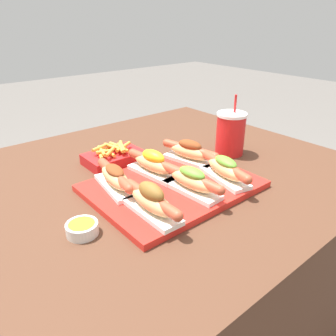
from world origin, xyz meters
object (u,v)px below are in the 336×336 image
at_px(serving_tray, 173,186).
at_px(hot_dog_5, 190,152).
at_px(hot_dog_2, 225,169).
at_px(hot_dog_3, 115,177).
at_px(sauce_bowl, 82,228).
at_px(drink_cup, 230,134).
at_px(hot_dog_0, 152,201).
at_px(hot_dog_4, 153,164).
at_px(hot_dog_1, 192,180).
at_px(fries_basket, 114,157).

height_order(serving_tray, hot_dog_5, hot_dog_5).
height_order(hot_dog_2, hot_dog_3, hot_dog_2).
distance_m(sauce_bowl, drink_cup, 0.62).
distance_m(serving_tray, hot_dog_0, 0.17).
distance_m(hot_dog_0, hot_dog_4, 0.21).
bearing_deg(hot_dog_1, hot_dog_0, -173.41).
relative_size(serving_tray, fries_basket, 2.40).
relative_size(hot_dog_5, drink_cup, 1.01).
bearing_deg(drink_cup, fries_basket, 151.58).
bearing_deg(hot_dog_1, sauce_bowl, 172.66).
bearing_deg(sauce_bowl, drink_cup, 9.36).
distance_m(hot_dog_1, fries_basket, 0.34).
bearing_deg(hot_dog_3, drink_cup, -0.75).
bearing_deg(serving_tray, hot_dog_3, 150.77).
relative_size(hot_dog_2, hot_dog_5, 1.00).
distance_m(serving_tray, hot_dog_1, 0.08).
bearing_deg(serving_tray, sauce_bowl, -174.05).
xyz_separation_m(hot_dog_1, hot_dog_4, (-0.01, 0.15, 0.00)).
xyz_separation_m(serving_tray, hot_dog_0, (-0.14, -0.09, 0.04)).
relative_size(hot_dog_0, hot_dog_3, 1.01).
height_order(hot_dog_2, sauce_bowl, hot_dog_2).
distance_m(hot_dog_2, hot_dog_4, 0.21).
distance_m(hot_dog_0, hot_dog_2, 0.27).
xyz_separation_m(hot_dog_1, hot_dog_3, (-0.15, 0.15, -0.00)).
bearing_deg(serving_tray, hot_dog_5, 29.74).
bearing_deg(hot_dog_3, hot_dog_1, -45.10).
relative_size(hot_dog_2, hot_dog_4, 0.99).
distance_m(hot_dog_3, fries_basket, 0.22).
xyz_separation_m(hot_dog_3, sauce_bowl, (-0.15, -0.11, -0.04)).
height_order(hot_dog_1, sauce_bowl, hot_dog_1).
distance_m(hot_dog_2, hot_dog_3, 0.31).
distance_m(hot_dog_2, fries_basket, 0.38).
bearing_deg(hot_dog_0, drink_cup, 18.76).
bearing_deg(hot_dog_5, hot_dog_2, -93.62).
bearing_deg(hot_dog_1, hot_dog_5, 48.39).
xyz_separation_m(sauce_bowl, fries_basket, (0.26, 0.29, 0.01)).
relative_size(serving_tray, sauce_bowl, 6.18).
relative_size(hot_dog_0, drink_cup, 1.03).
bearing_deg(hot_dog_4, sauce_bowl, -159.01).
bearing_deg(hot_dog_1, hot_dog_3, 134.90).
relative_size(hot_dog_2, hot_dog_3, 0.99).
height_order(serving_tray, sauce_bowl, sauce_bowl).
relative_size(hot_dog_0, hot_dog_5, 1.02).
height_order(hot_dog_0, hot_dog_5, hot_dog_0).
height_order(drink_cup, fries_basket, drink_cup).
bearing_deg(hot_dog_5, fries_basket, 133.19).
xyz_separation_m(hot_dog_3, drink_cup, (0.46, -0.01, 0.02)).
bearing_deg(hot_dog_5, hot_dog_0, -149.21).
bearing_deg(hot_dog_3, hot_dog_4, 0.88).
relative_size(serving_tray, hot_dog_0, 2.09).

